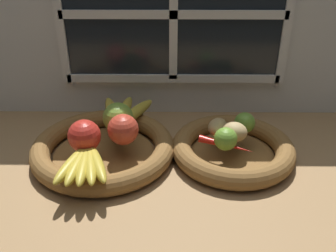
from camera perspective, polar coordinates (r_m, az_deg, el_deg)
ground_plane at (r=96.03cm, az=0.78°, el=-6.47°), size 140.00×90.00×3.00cm
back_wall at (r=110.81cm, az=0.83°, el=15.39°), size 140.00×4.60×55.00cm
fruit_bowl_left at (r=98.04cm, az=-9.84°, el=-3.39°), size 36.90×36.90×5.12cm
fruit_bowl_right at (r=97.80cm, az=9.87°, el=-3.47°), size 31.61×31.61×5.12cm
apple_red_right at (r=92.38cm, az=-6.88°, el=-0.54°), size 7.75×7.75×7.75cm
apple_green_back at (r=97.69cm, az=-7.66°, el=1.26°), size 7.99×7.99×7.99cm
apple_red_front at (r=91.10cm, az=-12.68°, el=-1.49°), size 7.95×7.95×7.95cm
banana_bunch_front at (r=86.08cm, az=-12.65°, el=-5.50°), size 13.16×17.46×2.88cm
banana_bunch_back at (r=105.54cm, az=-6.85°, el=2.09°), size 16.09×19.18×3.13cm
potato_oblong at (r=97.30cm, az=7.60°, el=-0.13°), size 7.09×7.91×4.21cm
potato_large at (r=95.12cm, az=10.13°, el=-0.86°), size 8.22×7.75×4.88cm
lime_near at (r=90.94cm, az=8.80°, el=-1.96°), size 5.70×5.70×5.70cm
lime_far at (r=99.13cm, az=11.64°, el=0.50°), size 5.46×5.46×5.46cm
chili_pepper at (r=92.15cm, az=8.83°, el=-2.88°), size 13.22×7.83×1.94cm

